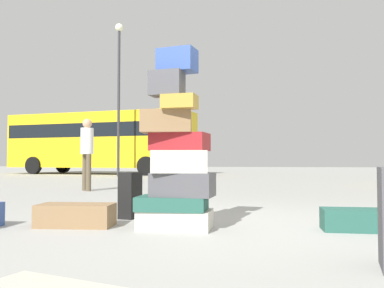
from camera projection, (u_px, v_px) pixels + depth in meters
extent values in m
plane|color=#9E9E99|center=(223.00, 226.00, 4.34)|extent=(80.00, 80.00, 0.00)
cube|color=beige|center=(176.00, 219.00, 4.19)|extent=(0.75, 0.48, 0.20)
cube|color=#26594C|center=(172.00, 203.00, 4.18)|extent=(0.72, 0.47, 0.14)
cube|color=#4C4C51|center=(183.00, 185.00, 4.16)|extent=(0.65, 0.43, 0.24)
cube|color=beige|center=(180.00, 162.00, 4.14)|extent=(0.61, 0.44, 0.23)
cube|color=maroon|center=(180.00, 142.00, 4.28)|extent=(0.62, 0.43, 0.19)
cube|color=olive|center=(166.00, 122.00, 4.21)|extent=(0.56, 0.41, 0.23)
cube|color=#B28C33|center=(180.00, 102.00, 4.06)|extent=(0.36, 0.25, 0.14)
cube|color=#4C4C51|center=(167.00, 84.00, 4.13)|extent=(0.36, 0.25, 0.25)
cube|color=#334F99|center=(177.00, 61.00, 4.20)|extent=(0.42, 0.31, 0.24)
cube|color=#26594C|center=(358.00, 220.00, 4.07)|extent=(0.71, 0.35, 0.22)
cube|color=black|center=(130.00, 195.00, 4.98)|extent=(0.23, 0.32, 0.57)
cube|color=olive|center=(76.00, 215.00, 4.35)|extent=(0.84, 0.47, 0.24)
cylinder|color=brown|center=(85.00, 172.00, 9.53)|extent=(0.12, 0.12, 0.86)
cylinder|color=brown|center=(89.00, 172.00, 9.35)|extent=(0.12, 0.12, 0.86)
cylinder|color=white|center=(87.00, 141.00, 9.47)|extent=(0.30, 0.30, 0.61)
sphere|color=tan|center=(87.00, 123.00, 9.49)|extent=(0.22, 0.22, 0.22)
cube|color=yellow|center=(101.00, 141.00, 21.22)|extent=(10.20, 3.89, 2.80)
cube|color=black|center=(101.00, 132.00, 21.24)|extent=(10.01, 3.89, 0.70)
cylinder|color=black|center=(166.00, 165.00, 21.33)|extent=(0.93, 0.38, 0.90)
cylinder|color=black|center=(146.00, 166.00, 18.96)|extent=(0.93, 0.38, 0.90)
cylinder|color=black|center=(63.00, 165.00, 23.37)|extent=(0.93, 0.38, 0.90)
cylinder|color=black|center=(34.00, 165.00, 21.00)|extent=(0.93, 0.38, 0.90)
cylinder|color=#333338|center=(119.00, 103.00, 18.13)|extent=(0.12, 0.12, 6.63)
sphere|color=#F2F2CC|center=(119.00, 28.00, 18.27)|extent=(0.36, 0.36, 0.36)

